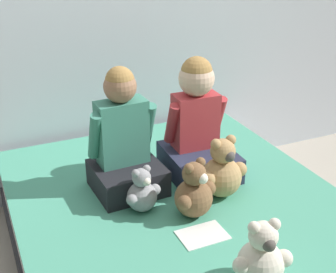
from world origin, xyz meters
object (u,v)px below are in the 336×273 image
(bed, at_px, (187,244))
(teddy_bear_at_foot_of_bed, at_px, (261,258))
(child_on_left, at_px, (124,143))
(child_on_right, at_px, (197,129))
(teddy_bear_held_by_right_child, at_px, (222,171))
(sign_card, at_px, (203,235))
(teddy_bear_between_children, at_px, (194,193))
(teddy_bear_held_by_left_child, at_px, (142,192))

(bed, distance_m, teddy_bear_at_foot_of_bed, 0.65)
(child_on_left, height_order, child_on_right, child_on_left)
(bed, xyz_separation_m, teddy_bear_held_by_right_child, (0.21, 0.05, 0.34))
(teddy_bear_at_foot_of_bed, relative_size, sign_card, 1.34)
(teddy_bear_between_children, relative_size, teddy_bear_at_foot_of_bed, 1.00)
(sign_card, bearing_deg, teddy_bear_held_by_right_child, 46.93)
(child_on_right, height_order, sign_card, child_on_right)
(bed, distance_m, child_on_right, 0.59)
(bed, relative_size, teddy_bear_between_children, 7.13)
(sign_card, bearing_deg, teddy_bear_at_foot_of_bed, -80.78)
(child_on_left, bearing_deg, teddy_bear_between_children, -63.16)
(bed, bearing_deg, teddy_bear_at_foot_of_bed, -87.84)
(teddy_bear_held_by_left_child, bearing_deg, sign_card, -77.44)
(teddy_bear_held_by_left_child, distance_m, teddy_bear_between_children, 0.25)
(bed, bearing_deg, teddy_bear_held_by_left_child, 157.61)
(teddy_bear_held_by_right_child, height_order, teddy_bear_at_foot_of_bed, teddy_bear_held_by_right_child)
(teddy_bear_held_by_left_child, xyz_separation_m, sign_card, (0.17, -0.29, -0.09))
(bed, height_order, teddy_bear_held_by_right_child, teddy_bear_held_by_right_child)
(child_on_left, bearing_deg, teddy_bear_at_foot_of_bed, -78.12)
(teddy_bear_held_by_left_child, xyz_separation_m, teddy_bear_held_by_right_child, (0.41, -0.04, 0.04))
(teddy_bear_held_by_left_child, relative_size, teddy_bear_at_foot_of_bed, 0.81)
(teddy_bear_held_by_right_child, bearing_deg, sign_card, -140.27)
(teddy_bear_held_by_left_child, bearing_deg, teddy_bear_between_children, -50.57)
(child_on_right, bearing_deg, teddy_bear_at_foot_of_bed, -100.06)
(teddy_bear_between_children, xyz_separation_m, teddy_bear_at_foot_of_bed, (0.02, -0.50, -0.00))
(teddy_bear_between_children, bearing_deg, child_on_right, 39.27)
(bed, xyz_separation_m, child_on_left, (-0.20, 0.31, 0.46))
(bed, height_order, teddy_bear_between_children, teddy_bear_between_children)
(teddy_bear_at_foot_of_bed, distance_m, sign_card, 0.37)
(child_on_left, distance_m, teddy_bear_held_by_left_child, 0.28)
(child_on_right, relative_size, sign_card, 3.01)
(bed, bearing_deg, sign_card, -99.45)
(bed, xyz_separation_m, teddy_bear_at_foot_of_bed, (0.02, -0.56, 0.33))
(child_on_left, height_order, teddy_bear_held_by_left_child, child_on_left)
(teddy_bear_at_foot_of_bed, height_order, sign_card, teddy_bear_at_foot_of_bed)
(child_on_right, xyz_separation_m, teddy_bear_between_children, (-0.20, -0.37, -0.13))
(teddy_bear_at_foot_of_bed, xyz_separation_m, sign_card, (-0.06, 0.35, -0.12))
(teddy_bear_between_children, bearing_deg, teddy_bear_held_by_left_child, 124.50)
(bed, relative_size, sign_card, 9.60)
(teddy_bear_at_foot_of_bed, bearing_deg, child_on_left, 114.09)
(child_on_right, bearing_deg, child_on_left, -177.42)
(bed, relative_size, teddy_bear_at_foot_of_bed, 7.15)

